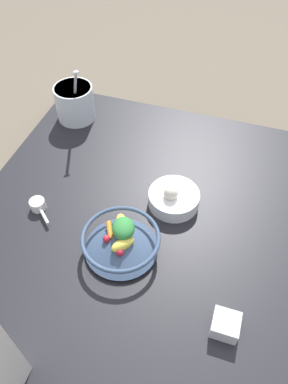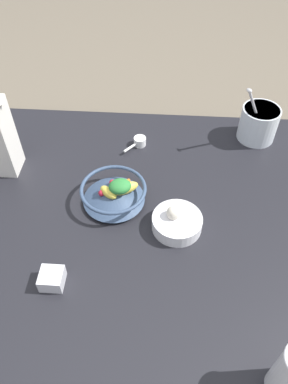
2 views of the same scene
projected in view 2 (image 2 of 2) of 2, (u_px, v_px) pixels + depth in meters
name	position (u px, v px, depth m)	size (l,w,h in m)	color
ground_plane	(116.00, 250.00, 1.00)	(6.00, 6.00, 0.00)	#665B4C
countertop	(116.00, 246.00, 0.98)	(1.11, 1.11, 0.04)	black
fruit_bowl	(114.00, 193.00, 1.03)	(0.18, 0.18, 0.08)	#384C6B
yogurt_tub	(259.00, 122.00, 1.20)	(0.13, 0.14, 0.22)	silver
spice_jar	(52.00, 279.00, 0.87)	(0.05, 0.05, 0.04)	silver
measuring_scoop	(139.00, 142.00, 1.21)	(0.08, 0.07, 0.03)	white
garlic_bowl	(177.00, 222.00, 0.98)	(0.13, 0.13, 0.07)	white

